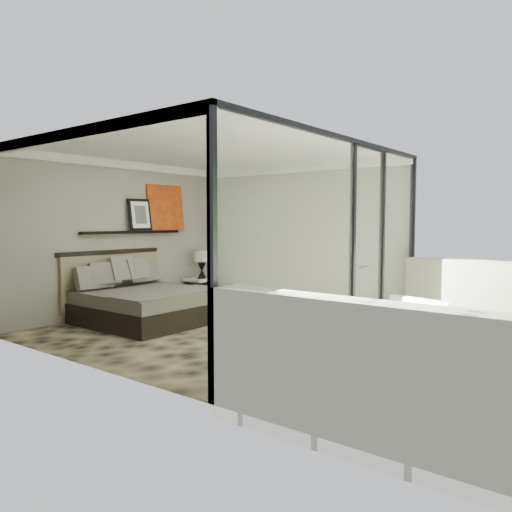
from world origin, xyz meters
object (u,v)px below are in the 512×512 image
Objects in this scene: nightstand at (200,291)px; ottoman at (490,331)px; bed at (144,302)px; table_lamp at (202,261)px; lounger at (381,343)px.

nightstand is 1.10× the size of ottoman.
bed reaches higher than nightstand.
bed reaches higher than table_lamp.
table_lamp is at bearing 177.16° from ottoman.
nightstand is 5.72m from ottoman.
lounger is (4.18, 0.24, -0.12)m from bed.
ottoman is (5.07, 1.73, -0.11)m from bed.
nightstand is 5.13m from lounger.
ottoman is (5.66, -0.28, -0.66)m from table_lamp.
nightstand reaches higher than ottoman.
bed is 4.19m from lounger.
table_lamp is at bearing 174.59° from lounger.
table_lamp is 1.25× the size of ottoman.
nightstand is at bearing 107.73° from bed.
table_lamp is at bearing 39.92° from nightstand.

